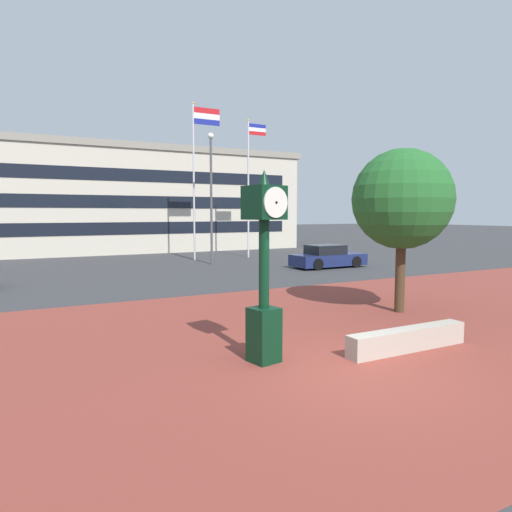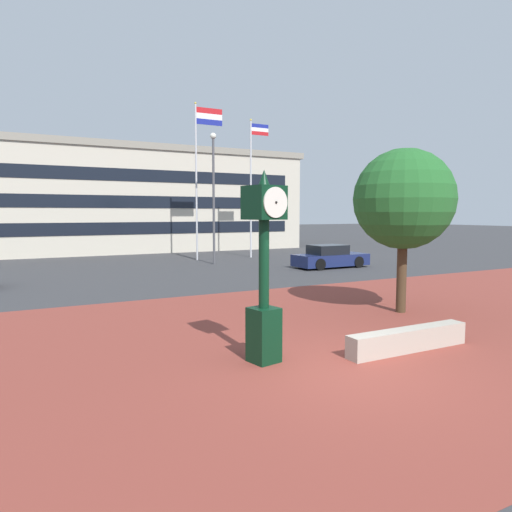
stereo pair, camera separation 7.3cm
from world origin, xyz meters
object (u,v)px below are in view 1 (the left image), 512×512
Objects in this scene: flagpole_primary at (197,166)px; street_lamp_post at (211,186)px; street_clock at (264,267)px; plaza_tree at (404,202)px; car_street_near at (328,257)px; civic_building at (103,200)px; flagpole_secondary at (250,180)px.

street_lamp_post is (-0.18, -2.81, -1.42)m from flagpole_primary.
plaza_tree is (6.17, 2.33, 1.44)m from street_clock.
street_clock is 17.01m from car_street_near.
plaza_tree is 0.16× the size of civic_building.
flagpole_primary reaches higher than civic_building.
car_street_near is at bearing 64.52° from plaza_tree.
civic_building is at bearing 120.54° from flagpole_secondary.
street_lamp_post is (-3.99, -2.81, -0.67)m from flagpole_secondary.
flagpole_secondary is at bearing -171.90° from car_street_near.
civic_building is at bearing 102.77° from street_lamp_post.
street_clock is 0.39× the size of flagpole_primary.
car_street_near is (4.97, 10.44, -2.82)m from plaza_tree.
civic_building is 15.95m from street_lamp_post.
plaza_tree is 0.50× the size of flagpole_primary.
flagpole_primary reaches higher than car_street_near.
flagpole_primary reaches higher than street_lamp_post.
car_street_near is 7.98m from street_lamp_post.
civic_building is 4.04× the size of street_lamp_post.
street_clock is at bearing -94.34° from civic_building.
car_street_near is 0.46× the size of flagpole_secondary.
flagpole_secondary reaches higher than street_clock.
civic_building is (-8.65, 20.13, 3.57)m from car_street_near.
car_street_near is at bearing -41.83° from street_lamp_post.
civic_building is (2.50, 32.90, 2.19)m from street_clock.
civic_building is at bearing 96.85° from plaza_tree.
flagpole_secondary is at bearing -59.46° from civic_building.
flagpole_secondary is at bearing 35.10° from street_lamp_post.
street_lamp_post reaches higher than plaza_tree.
plaza_tree is at bearing -89.44° from street_lamp_post.
flagpole_primary is (6.21, 20.16, 4.10)m from street_clock.
flagpole_primary is (0.04, 17.83, 2.66)m from plaza_tree.
street_lamp_post is (-0.15, 15.02, 1.25)m from plaza_tree.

